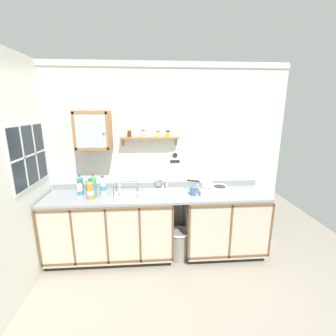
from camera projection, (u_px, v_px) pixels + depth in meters
The scene contains 23 objects.
floor at pixel (159, 274), 2.93m from camera, with size 5.95×5.95×0.00m, color #9E9384.
back_wall at pixel (157, 160), 3.30m from camera, with size 3.55×0.07×2.61m.
side_wall_left at pixel (4, 185), 2.26m from camera, with size 0.05×3.49×2.61m, color silver.
lower_cabinet_run at pixel (111, 228), 3.16m from camera, with size 1.66×0.59×0.89m.
lower_cabinet_run_right at pixel (224, 224), 3.27m from camera, with size 1.09×0.59×0.89m.
countertop at pixel (158, 195), 3.09m from camera, with size 2.91×0.61×0.03m, color gray.
backsplash at pixel (157, 185), 3.35m from camera, with size 2.91×0.02×0.08m, color gray.
sink at pixel (165, 194), 3.14m from camera, with size 0.53×0.41×0.41m.
hot_plate_stove at pixel (213, 190), 3.16m from camera, with size 0.40×0.31×0.08m.
saucepan at pixel (205, 183), 3.15m from camera, with size 0.33×0.20×0.08m.
bottle_water_blue_0 at pixel (88, 187), 3.05m from camera, with size 0.06×0.06×0.25m.
bottle_juice_amber_1 at pixel (90, 190), 2.90m from camera, with size 0.09×0.09×0.26m.
bottle_water_clear_2 at pixel (103, 187), 3.01m from camera, with size 0.08×0.08×0.27m.
bottle_soda_green_3 at pixel (94, 186), 3.00m from camera, with size 0.07×0.07×0.30m.
bottle_opaque_white_4 at pixel (80, 191), 2.92m from camera, with size 0.07×0.07×0.23m.
bottle_detergent_teal_5 at pixel (80, 185), 3.09m from camera, with size 0.08×0.08×0.27m.
dish_rack at pixel (125, 193), 3.05m from camera, with size 0.32×0.25×0.17m.
mug at pixel (193, 191), 3.07m from camera, with size 0.08×0.12×0.10m.
wall_cabinet at pixel (93, 130), 2.98m from camera, with size 0.45×0.28×0.49m.
spice_shelf at pixel (149, 137), 3.12m from camera, with size 0.78×0.14×0.22m.
warning_sign at pixel (175, 158), 3.28m from camera, with size 0.16×0.01×0.25m.
window at pixel (29, 155), 2.67m from camera, with size 0.03×0.79×0.72m.
trash_bin at pixel (179, 244), 3.22m from camera, with size 0.30×0.30×0.41m.
Camera 1 is at (-0.08, -2.51, 2.02)m, focal length 24.96 mm.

